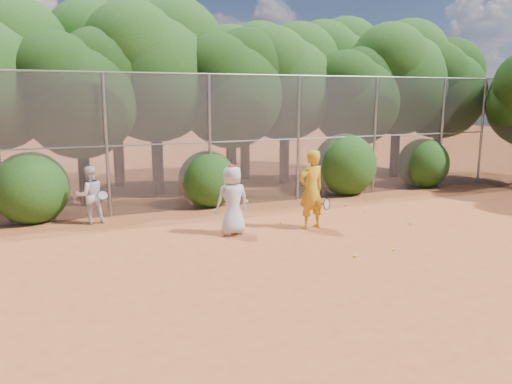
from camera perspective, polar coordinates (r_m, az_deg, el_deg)
name	(u,v)px	position (r m, az deg, el deg)	size (l,w,h in m)	color
ground	(348,262)	(10.59, 10.47, -7.82)	(80.00, 80.00, 0.00)	#AA4E26
fence_back	(237,139)	(15.39, -2.16, 6.02)	(20.05, 0.09, 4.03)	gray
tree_2	(80,89)	(16.18, -19.42, 11.09)	(3.99, 3.47, 5.47)	black
tree_3	(156,65)	(17.57, -11.41, 14.09)	(4.89, 4.26, 6.70)	black
tree_4	(232,84)	(17.66, -2.80, 12.19)	(4.19, 3.64, 5.73)	black
tree_5	(286,77)	(19.41, 3.45, 12.93)	(4.51, 3.92, 6.17)	black
tree_6	(356,93)	(19.80, 11.35, 11.03)	(3.86, 3.36, 5.29)	black
tree_7	(400,73)	(21.81, 16.09, 12.93)	(4.77, 4.14, 6.53)	black
tree_8	(442,85)	(22.88, 20.46, 11.40)	(4.25, 3.70, 5.82)	black
tree_10	(115,61)	(19.57, -15.78, 14.24)	(5.15, 4.48, 7.06)	black
tree_11	(246,75)	(20.46, -1.19, 13.17)	(4.64, 4.03, 6.35)	black
tree_12	(334,69)	(23.07, 8.95, 13.66)	(5.02, 4.37, 6.88)	black
bush_0	(31,185)	(14.79, -24.34, 0.74)	(2.00, 2.00, 2.00)	#1A4210
bush_1	(208,177)	(15.52, -5.56, 1.73)	(1.80, 1.80, 1.80)	#1A4210
bush_2	(345,162)	(17.65, 10.10, 3.39)	(2.20, 2.20, 2.20)	#1A4210
bush_3	(423,161)	(19.80, 18.60, 3.36)	(1.90, 1.90, 1.90)	#1A4210
player_yellow	(311,190)	(12.80, 6.33, 0.27)	(0.90, 0.59, 2.04)	gold
player_teen	(232,200)	(12.21, -2.72, -0.92)	(0.87, 0.60, 1.74)	silver
player_white	(90,195)	(13.98, -18.46, -0.32)	(0.88, 0.77, 1.56)	silver
ball_0	(411,223)	(13.92, 17.24, -3.44)	(0.07, 0.07, 0.07)	#C9EB2A
ball_1	(365,211)	(15.08, 12.39, -2.10)	(0.07, 0.07, 0.07)	#C9EB2A
ball_2	(393,250)	(11.49, 15.42, -6.36)	(0.07, 0.07, 0.07)	#C9EB2A
ball_4	(355,256)	(10.87, 11.23, -7.17)	(0.07, 0.07, 0.07)	#C9EB2A
ball_5	(346,205)	(15.72, 10.27, -1.49)	(0.07, 0.07, 0.07)	#C9EB2A
ball_6	(281,222)	(13.41, 2.85, -3.48)	(0.07, 0.07, 0.07)	#C9EB2A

